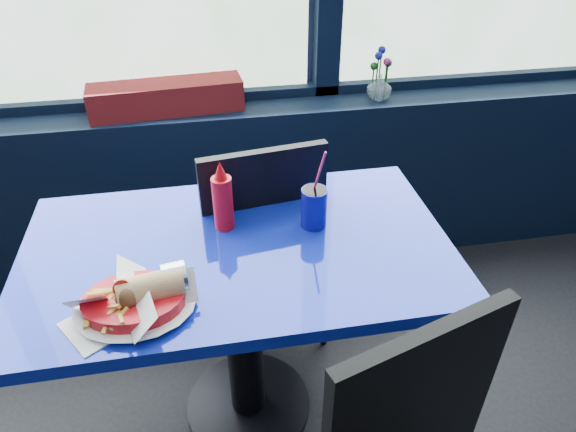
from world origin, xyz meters
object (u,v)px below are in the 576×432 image
(flower_vase, at_px, (380,84))
(soda_cup, at_px, (314,207))
(planter_box, at_px, (167,97))
(near_table, at_px, (241,293))
(food_basket, at_px, (136,299))
(ketchup_bottle, at_px, (223,199))
(chair_near_back, at_px, (266,234))

(flower_vase, height_order, soda_cup, flower_vase)
(planter_box, bearing_deg, near_table, -81.93)
(food_basket, xyz_separation_m, soda_cup, (0.49, 0.27, 0.03))
(food_basket, distance_m, ketchup_bottle, 0.39)
(flower_vase, distance_m, food_basket, 1.40)
(near_table, bearing_deg, chair_near_back, 68.95)
(planter_box, bearing_deg, chair_near_back, -64.32)
(flower_vase, xyz_separation_m, ketchup_bottle, (-0.71, -0.73, -0.02))
(near_table, relative_size, chair_near_back, 1.28)
(planter_box, bearing_deg, flower_vase, -6.46)
(chair_near_back, distance_m, ketchup_bottle, 0.41)
(near_table, distance_m, flower_vase, 1.12)
(near_table, height_order, flower_vase, flower_vase)
(near_table, distance_m, chair_near_back, 0.34)
(flower_vase, bearing_deg, near_table, -129.46)
(chair_near_back, height_order, flower_vase, flower_vase)
(ketchup_bottle, height_order, soda_cup, soda_cup)
(flower_vase, bearing_deg, ketchup_bottle, -134.11)
(ketchup_bottle, bearing_deg, soda_cup, -7.96)
(ketchup_bottle, relative_size, soda_cup, 0.85)
(chair_near_back, xyz_separation_m, planter_box, (-0.32, 0.54, 0.32))
(food_basket, relative_size, ketchup_bottle, 1.37)
(soda_cup, bearing_deg, chair_near_back, 113.10)
(chair_near_back, bearing_deg, near_table, 61.06)
(chair_near_back, xyz_separation_m, ketchup_bottle, (-0.15, -0.22, 0.31))
(chair_near_back, height_order, planter_box, chair_near_back)
(near_table, distance_m, ketchup_bottle, 0.30)
(flower_vase, xyz_separation_m, food_basket, (-0.94, -1.04, -0.08))
(planter_box, relative_size, ketchup_bottle, 2.75)
(near_table, bearing_deg, soda_cup, 14.71)
(chair_near_back, xyz_separation_m, food_basket, (-0.38, -0.52, 0.25))
(near_table, relative_size, planter_box, 2.00)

